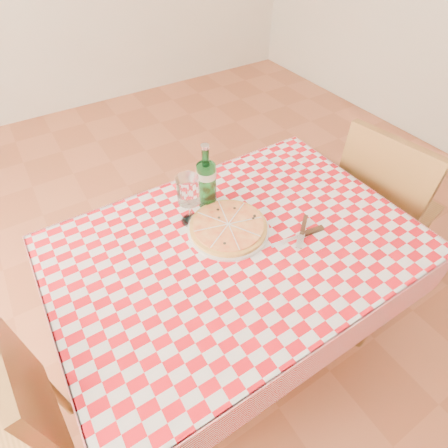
{
  "coord_description": "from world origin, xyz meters",
  "views": [
    {
      "loc": [
        -0.49,
        -0.68,
        1.7
      ],
      "look_at": [
        -0.02,
        0.06,
        0.82
      ],
      "focal_mm": 28.0,
      "sensor_mm": 36.0,
      "label": 1
    }
  ],
  "objects_px": {
    "wine_glass": "(189,200)",
    "chair_far": "(14,424)",
    "chair_near": "(382,202)",
    "dining_table": "(237,261)",
    "pizza_plate": "(228,226)",
    "water_bottle": "(206,177)"
  },
  "relations": [
    {
      "from": "chair_far",
      "to": "wine_glass",
      "type": "height_order",
      "value": "wine_glass"
    },
    {
      "from": "chair_near",
      "to": "pizza_plate",
      "type": "relative_size",
      "value": 3.07
    },
    {
      "from": "chair_near",
      "to": "chair_far",
      "type": "height_order",
      "value": "chair_near"
    },
    {
      "from": "chair_near",
      "to": "chair_far",
      "type": "xyz_separation_m",
      "value": [
        -1.75,
        -0.07,
        -0.05
      ]
    },
    {
      "from": "dining_table",
      "to": "chair_near",
      "type": "relative_size",
      "value": 1.28
    },
    {
      "from": "dining_table",
      "to": "water_bottle",
      "type": "distance_m",
      "value": 0.34
    },
    {
      "from": "dining_table",
      "to": "chair_near",
      "type": "height_order",
      "value": "chair_near"
    },
    {
      "from": "dining_table",
      "to": "chair_far",
      "type": "distance_m",
      "value": 0.89
    },
    {
      "from": "chair_far",
      "to": "water_bottle",
      "type": "relative_size",
      "value": 3.11
    },
    {
      "from": "wine_glass",
      "to": "chair_far",
      "type": "bearing_deg",
      "value": -161.92
    },
    {
      "from": "chair_near",
      "to": "water_bottle",
      "type": "relative_size",
      "value": 3.43
    },
    {
      "from": "pizza_plate",
      "to": "wine_glass",
      "type": "bearing_deg",
      "value": 128.62
    },
    {
      "from": "pizza_plate",
      "to": "water_bottle",
      "type": "distance_m",
      "value": 0.21
    },
    {
      "from": "pizza_plate",
      "to": "chair_near",
      "type": "bearing_deg",
      "value": -4.57
    },
    {
      "from": "wine_glass",
      "to": "chair_near",
      "type": "bearing_deg",
      "value": -11.05
    },
    {
      "from": "chair_near",
      "to": "wine_glass",
      "type": "height_order",
      "value": "wine_glass"
    },
    {
      "from": "chair_near",
      "to": "water_bottle",
      "type": "bearing_deg",
      "value": 155.7
    },
    {
      "from": "chair_near",
      "to": "dining_table",
      "type": "bearing_deg",
      "value": 171.56
    },
    {
      "from": "chair_near",
      "to": "water_bottle",
      "type": "xyz_separation_m",
      "value": [
        -0.86,
        0.24,
        0.36
      ]
    },
    {
      "from": "dining_table",
      "to": "wine_glass",
      "type": "distance_m",
      "value": 0.29
    },
    {
      "from": "wine_glass",
      "to": "pizza_plate",
      "type": "bearing_deg",
      "value": -51.38
    },
    {
      "from": "dining_table",
      "to": "water_bottle",
      "type": "relative_size",
      "value": 4.38
    }
  ]
}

